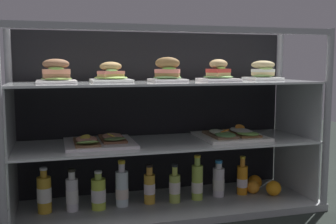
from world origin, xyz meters
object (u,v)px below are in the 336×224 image
Objects in this scene: plated_roll_sandwich_far_right at (218,73)px; orange_fruit_near_left_post at (274,188)px; juice_bottle_tucked_behind at (72,194)px; juice_bottle_back_right at (218,182)px; juice_bottle_front_second at (99,194)px; juice_bottle_back_center at (197,182)px; plated_roll_sandwich_mid_right at (56,74)px; plated_roll_sandwich_near_left_corner at (168,72)px; juice_bottle_front_middle at (150,187)px; orange_fruit_beside_bottles at (255,182)px; juice_bottle_front_fourth at (242,180)px; open_sandwich_tray_mid_left at (100,141)px; plated_roll_sandwich_center at (111,75)px; juice_bottle_front_left_end at (122,188)px; juice_bottle_near_post at (175,187)px; plated_roll_sandwich_left_of_center at (263,73)px; orange_fruit_rolled_forward at (253,187)px; juice_bottle_front_right_end at (44,194)px; open_sandwich_tray_near_right_corner at (232,135)px.

plated_roll_sandwich_far_right is 2.25× the size of orange_fruit_near_left_post.
juice_bottle_back_right is (0.78, 0.01, -0.00)m from juice_bottle_tucked_behind.
juice_bottle_front_second is at bearing 176.83° from orange_fruit_near_left_post.
plated_roll_sandwich_mid_right is at bearing -178.68° from juice_bottle_back_center.
plated_roll_sandwich_near_left_corner is 0.60m from juice_bottle_front_middle.
juice_bottle_front_second is (0.18, 0.01, -0.59)m from plated_roll_sandwich_mid_right.
orange_fruit_beside_bottles is (0.25, 0.06, -0.04)m from juice_bottle_back_right.
juice_bottle_front_fourth is 2.59× the size of orange_fruit_near_left_post.
plated_roll_sandwich_mid_right is 0.53× the size of open_sandwich_tray_mid_left.
juice_bottle_front_second is (-0.07, -0.02, -0.59)m from plated_roll_sandwich_center.
orange_fruit_near_left_post is (0.95, -0.05, -0.04)m from juice_bottle_front_second.
orange_fruit_beside_bottles is (0.11, 0.06, -0.04)m from juice_bottle_front_fourth.
juice_bottle_near_post is (0.27, -0.02, -0.01)m from juice_bottle_front_left_end.
open_sandwich_tray_mid_left is 1.42× the size of juice_bottle_back_center.
plated_roll_sandwich_far_right is 0.96× the size of juice_bottle_front_second.
juice_bottle_front_second is at bearing -177.79° from juice_bottle_back_right.
plated_roll_sandwich_far_right is at bearing -2.83° from juice_bottle_tucked_behind.
juice_bottle_front_left_end is at bearing -178.57° from plated_roll_sandwich_left_of_center.
orange_fruit_rolled_forward is (0.85, -0.00, -0.30)m from open_sandwich_tray_mid_left.
plated_roll_sandwich_near_left_corner is 0.60m from juice_bottle_near_post.
juice_bottle_front_second is 2.66× the size of orange_fruit_rolled_forward.
juice_bottle_tucked_behind is at bearing 174.54° from juice_bottle_front_second.
orange_fruit_beside_bottles is at bearing 95.47° from plated_roll_sandwich_left_of_center.
juice_bottle_front_middle is (-0.10, 0.01, -0.59)m from plated_roll_sandwich_near_left_corner.
plated_roll_sandwich_mid_right is 0.97× the size of plated_roll_sandwich_far_right.
juice_bottle_front_fourth is 0.14m from orange_fruit_beside_bottles.
juice_bottle_back_right is (0.64, 0.01, -0.26)m from open_sandwich_tray_mid_left.
plated_roll_sandwich_mid_right is 0.93× the size of juice_bottle_front_second.
juice_bottle_near_post is at bearing -9.92° from juice_bottle_front_middle.
plated_roll_sandwich_center is 0.93m from juice_bottle_front_fourth.
plated_roll_sandwich_center is 1.00× the size of juice_bottle_front_second.
juice_bottle_front_fourth is at bearing -172.82° from plated_roll_sandwich_left_of_center.
juice_bottle_front_right_end is (-0.88, 0.05, -0.58)m from plated_roll_sandwich_far_right.
plated_roll_sandwich_left_of_center is at bearing 1.26° from open_sandwich_tray_mid_left.
plated_roll_sandwich_left_of_center reaches higher than juice_bottle_near_post.
juice_bottle_front_left_end is 3.22× the size of orange_fruit_rolled_forward.
plated_roll_sandwich_near_left_corner is 0.73× the size of juice_bottle_front_left_end.
orange_fruit_beside_bottles is (0.89, 0.07, -0.30)m from open_sandwich_tray_mid_left.
plated_roll_sandwich_left_of_center is 1.19m from juice_bottle_tucked_behind.
juice_bottle_front_middle is at bearing -178.23° from plated_roll_sandwich_left_of_center.
orange_fruit_rolled_forward is (-0.05, -0.07, -0.00)m from orange_fruit_beside_bottles.
plated_roll_sandwich_mid_right is at bearing -178.94° from open_sandwich_tray_near_right_corner.
plated_roll_sandwich_left_of_center is 2.33× the size of orange_fruit_rolled_forward.
plated_roll_sandwich_far_right is (0.26, -0.03, -0.01)m from plated_roll_sandwich_near_left_corner.
juice_bottle_front_right_end is (-0.07, 0.04, -0.58)m from plated_roll_sandwich_mid_right.
juice_bottle_front_second is 0.91× the size of juice_bottle_front_fourth.
plated_roll_sandwich_center reaches higher than juice_bottle_front_fourth.
open_sandwich_tray_mid_left is at bearing 179.16° from open_sandwich_tray_near_right_corner.
plated_roll_sandwich_left_of_center reaches higher than orange_fruit_rolled_forward.
plated_roll_sandwich_center is 0.29m from plated_roll_sandwich_near_left_corner.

